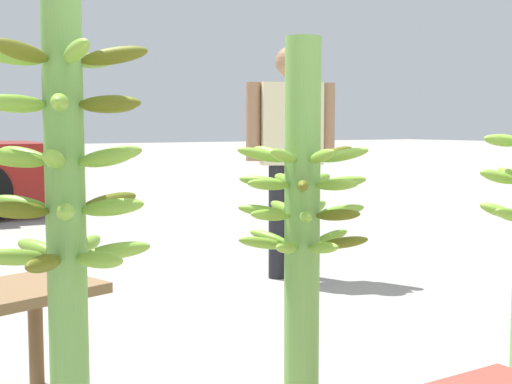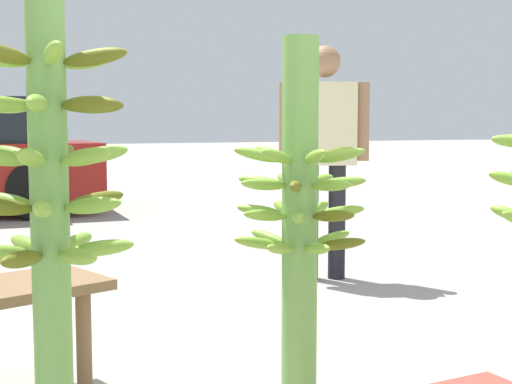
% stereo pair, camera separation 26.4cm
% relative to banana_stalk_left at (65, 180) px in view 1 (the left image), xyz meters
% --- Properties ---
extents(banana_stalk_left, '(0.48, 0.49, 1.73)m').
position_rel_banana_stalk_left_xyz_m(banana_stalk_left, '(0.00, 0.00, 0.00)').
color(banana_stalk_left, '#6B9E47').
rests_on(banana_stalk_left, ground_plane).
extents(banana_stalk_center, '(0.48, 0.48, 1.37)m').
position_rel_banana_stalk_left_xyz_m(banana_stalk_center, '(0.89, 0.08, -0.19)').
color(banana_stalk_center, '#6B9E47').
rests_on(banana_stalk_center, ground_plane).
extents(vendor_person, '(0.61, 0.33, 1.60)m').
position_rel_banana_stalk_left_xyz_m(vendor_person, '(2.23, 2.03, 0.05)').
color(vendor_person, black).
rests_on(vendor_person, ground_plane).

